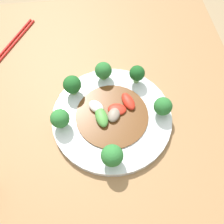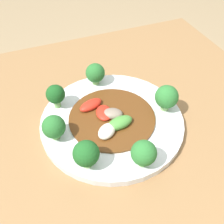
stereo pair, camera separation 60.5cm
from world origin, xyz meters
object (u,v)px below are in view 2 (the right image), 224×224
plate (112,121)px  broccoli_north (144,153)px  broccoli_southeast (56,95)px  broccoli_east (54,127)px  stirfry_center (110,118)px  broccoli_west (167,97)px  broccoli_south (95,73)px  broccoli_northeast (86,154)px

plate → broccoli_north: 0.14m
broccoli_southeast → broccoli_east: bearing=74.6°
broccoli_southeast → broccoli_north: bearing=117.7°
broccoli_east → broccoli_southeast: 0.09m
broccoli_north → stirfry_center: size_ratio=0.31×
broccoli_west → broccoli_south: 0.19m
broccoli_north → broccoli_southeast: 0.24m
broccoli_north → broccoli_northeast: broccoli_northeast is taller
plate → broccoli_southeast: size_ratio=5.38×
broccoli_southeast → stirfry_center: size_ratio=0.31×
plate → stirfry_center: size_ratio=1.65×
broccoli_southeast → stirfry_center: 0.13m
broccoli_west → stirfry_center: broccoli_west is taller
plate → broccoli_west: broccoli_west is taller
broccoli_southeast → broccoli_south: 0.12m
broccoli_south → plate: bearing=86.8°
broccoli_east → broccoli_south: 0.19m
broccoli_northeast → stirfry_center: 0.13m
plate → broccoli_northeast: bearing=47.3°
plate → broccoli_south: broccoli_south is taller
broccoli_southeast → broccoli_south: bearing=-156.6°
broccoli_north → broccoli_south: 0.26m
broccoli_east → broccoli_northeast: 0.10m
broccoli_west → broccoli_north: (0.11, 0.11, -0.00)m
broccoli_east → stirfry_center: broccoli_east is taller
broccoli_northeast → stirfry_center: broccoli_northeast is taller
broccoli_east → broccoli_northeast: (-0.04, 0.09, 0.00)m
broccoli_west → stirfry_center: (0.13, -0.01, -0.03)m
plate → stirfry_center: (0.01, 0.00, 0.01)m
broccoli_south → stirfry_center: broccoli_south is taller
broccoli_east → broccoli_northeast: broccoli_northeast is taller
broccoli_north → broccoli_northeast: bearing=-20.1°
broccoli_east → broccoli_southeast: size_ratio=0.97×
plate → broccoli_east: size_ratio=5.57×
broccoli_west → broccoli_north: size_ratio=1.07×
broccoli_south → broccoli_southeast: bearing=23.4°
broccoli_north → broccoli_south: size_ratio=1.05×
broccoli_north → stirfry_center: bearing=-83.3°
broccoli_north → stirfry_center: 0.13m
broccoli_south → broccoli_northeast: bearing=67.1°
broccoli_north → broccoli_southeast: size_ratio=1.00×
broccoli_north → stirfry_center: broccoli_north is taller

